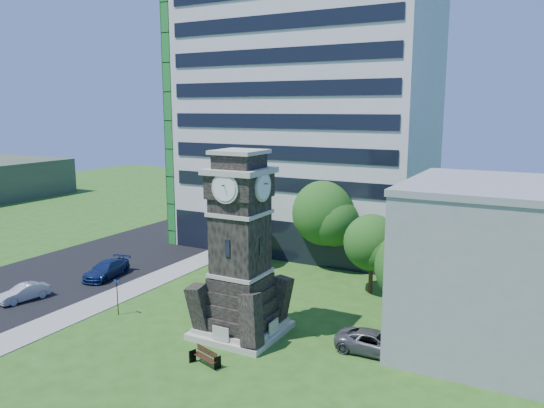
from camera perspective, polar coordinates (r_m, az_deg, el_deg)
The scene contains 15 objects.
ground at distance 36.57m, azimuth -9.14°, elevation -13.75°, with size 160.00×160.00×0.00m, color #285217.
sidewalk at distance 45.89m, azimuth -14.89°, elevation -8.87°, with size 3.00×70.00×0.06m, color gray.
street at distance 51.87m, azimuth -21.83°, elevation -7.07°, with size 14.00×80.00×0.02m, color black.
clock_tower at distance 34.70m, azimuth -3.42°, elevation -5.68°, with size 5.40×5.40×12.22m.
office_tall at distance 57.37m, azimuth 3.81°, elevation 9.66°, with size 26.20×15.11×28.60m.
office_low at distance 35.69m, azimuth 26.33°, elevation -6.42°, with size 15.20×12.20×10.40m.
car_street_mid at distance 46.14m, azimuth -25.12°, elevation -8.63°, with size 1.34×3.84×1.26m, color #A5A7AC.
car_street_north at distance 49.50m, azimuth -17.39°, elevation -6.73°, with size 2.05×5.05×1.47m, color navy.
car_east_lot at distance 34.05m, azimuth 11.06°, elevation -14.43°, with size 2.25×4.89×1.36m, color #525358.
park_bench at distance 32.42m, azimuth -7.17°, elevation -15.96°, with size 1.88×0.50×0.97m.
street_sign at distance 40.37m, azimuth -16.31°, elevation -9.13°, with size 0.64×0.06×2.68m.
tree_nw at distance 50.58m, azimuth -3.74°, elevation -2.09°, with size 5.33×4.85×6.60m.
tree_nc at distance 49.68m, azimuth 5.79°, elevation -1.19°, with size 6.75×6.14×8.26m.
tree_ne at distance 43.30m, azimuth 10.77°, elevation -4.31°, with size 5.00×4.55×6.49m.
tree_east at distance 36.19m, azimuth 15.34°, elevation -6.89°, with size 5.94×5.40×7.23m.
Camera 1 is at (20.56, -26.37, 14.79)m, focal length 35.00 mm.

